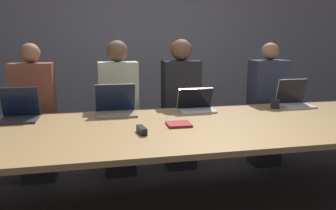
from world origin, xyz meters
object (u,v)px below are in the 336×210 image
Objects in this scene: person_far_center at (181,107)px; person_far_left at (35,116)px; cup_far_right at (275,104)px; laptop_far_midleft at (116,106)px; laptop_far_right at (294,98)px; laptop_far_center at (196,104)px; person_far_right at (267,107)px; stapler at (142,130)px; laptop_far_left at (19,111)px; person_far_midleft at (119,111)px.

person_far_left is (-1.51, -0.02, -0.03)m from person_far_center.
cup_far_right is 0.25× the size of laptop_far_midleft.
laptop_far_center is at bearing -178.50° from laptop_far_right.
person_far_right is at bearing -1.85° from person_far_left.
laptop_far_midleft is (-0.73, -0.46, 0.13)m from person_far_center.
laptop_far_right reaches higher than stapler.
laptop_far_midleft is at bearing 2.39° from laptop_far_left.
laptop_far_center is at bearing -158.25° from person_far_right.
laptop_far_right is at bearing 15.23° from cup_far_right.
person_far_midleft is (-1.66, 0.07, 0.02)m from person_far_right.
person_far_center is at bearing 54.71° from stapler.
person_far_midleft is (0.83, -0.01, 0.02)m from person_far_left.
person_far_midleft reaches higher than person_far_left.
person_far_right is (-0.10, 0.35, -0.16)m from laptop_far_right.
stapler is (-1.42, -0.60, -0.02)m from cup_far_right.
person_far_midleft is 1.10m from stapler.
person_far_center is 1.27m from stapler.
laptop_far_right is 3.46× the size of cup_far_right.
person_far_midleft is at bearing 87.03° from stapler.
person_far_center is at bearing 156.91° from laptop_far_right.
person_far_left is (0.04, 0.47, -0.16)m from laptop_far_left.
laptop_far_left reaches higher than stapler.
laptop_far_center is at bearing -16.79° from person_far_left.
laptop_far_right is 0.87× the size of laptop_far_midleft.
stapler is (0.96, -0.63, -0.05)m from laptop_far_left.
person_far_center reaches higher than cup_far_right.
laptop_far_right is 2.06× the size of stapler.
stapler is at bearing -33.36° from laptop_far_left.
laptop_far_left is 0.22× the size of person_far_left.
person_far_right is at bearing 21.75° from laptop_far_center.
laptop_far_midleft is (0.78, -0.44, 0.16)m from person_far_left.
person_far_center is at bearing 147.64° from cup_far_right.
person_far_left is at bearing 179.06° from person_far_midleft.
laptop_far_center is at bearing 0.24° from laptop_far_left.
person_far_midleft reaches higher than laptop_far_center.
cup_far_right is at bearing -12.11° from person_far_left.
stapler is (-0.61, -0.64, -0.04)m from laptop_far_center.
laptop_far_center is 2.21× the size of stapler.
laptop_far_right is 0.26m from cup_far_right.
laptop_far_left is 1.99× the size of stapler.
person_far_midleft reaches higher than cup_far_right.
person_far_center is 1.51m from person_far_left.
person_far_left is 0.98× the size of person_far_midleft.
stapler is (-1.66, -0.67, -0.05)m from laptop_far_right.
person_far_center reaches higher than laptop_far_midleft.
laptop_far_center is 0.76m from laptop_far_midleft.
laptop_far_left reaches higher than cup_far_right.
person_far_midleft is at bearing 82.81° from laptop_far_midleft.
cup_far_right is (-0.25, -0.07, -0.03)m from laptop_far_right.
person_far_right is at bearing 11.70° from laptop_far_midleft.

